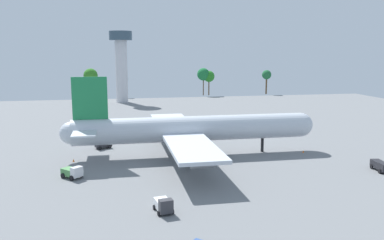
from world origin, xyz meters
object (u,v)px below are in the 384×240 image
Objects in this scene: safety_cone_tail at (73,160)px; maintenance_van at (381,166)px; pushback_tractor at (103,144)px; cargo_loader at (72,172)px; safety_cone_nose at (303,151)px; baggage_tug at (164,205)px; cargo_airplane at (191,129)px; control_tower at (121,59)px.

maintenance_van is at bearing -17.05° from safety_cone_tail.
safety_cone_tail is at bearing -118.00° from pushback_tractor.
pushback_tractor reaches higher than maintenance_van.
cargo_loader is at bearing -85.37° from safety_cone_tail.
cargo_loader is 1.02× the size of pushback_tractor.
baggage_tug is at bearing -141.41° from safety_cone_nose.
pushback_tractor is at bearing 151.63° from maintenance_van.
baggage_tug is at bearing -107.59° from cargo_airplane.
maintenance_van is (35.54, -19.68, -5.07)m from cargo_airplane.
control_tower is at bearing 85.84° from pushback_tractor.
cargo_loader is 61.38m from maintenance_van.
baggage_tug is 6.65× the size of safety_cone_tail.
safety_cone_tail is 107.23m from control_tower.
safety_cone_tail is (-16.14, 31.76, -0.84)m from baggage_tug.
safety_cone_tail is (-0.98, 12.06, -0.89)m from cargo_loader.
safety_cone_nose is (52.49, 10.08, -0.92)m from cargo_loader.
baggage_tug reaches higher than safety_cone_tail.
maintenance_van reaches higher than safety_cone_tail.
safety_cone_tail is (-53.47, 1.98, 0.03)m from safety_cone_nose.
pushback_tractor is (-20.45, 10.56, -5.10)m from cargo_airplane.
control_tower reaches higher than safety_cone_tail.
baggage_tug is 35.64m from safety_cone_tail.
maintenance_van is at bearing 15.56° from baggage_tug.
cargo_loader reaches higher than baggage_tug.
safety_cone_nose is 53.50m from safety_cone_tail.
pushback_tractor is 6.63× the size of safety_cone_tail.
control_tower reaches higher than pushback_tractor.
baggage_tug is 47.76m from safety_cone_nose.
cargo_airplane reaches higher than safety_cone_tail.
pushback_tractor is 0.13× the size of control_tower.
pushback_tractor is at bearing -94.16° from control_tower.
baggage_tug reaches higher than pushback_tractor.
cargo_airplane is 13.39× the size of cargo_loader.
cargo_loader is at bearing -169.12° from safety_cone_nose.
cargo_airplane is at bearing -27.32° from pushback_tractor.
pushback_tractor is at bearing 152.68° from cargo_airplane.
baggage_tug is at bearing -63.06° from safety_cone_tail.
safety_cone_nose is (27.04, -2.66, -5.92)m from cargo_airplane.
baggage_tug is 1.00× the size of pushback_tractor.
cargo_airplane is 90.95× the size of safety_cone_tail.
control_tower is at bearing 84.23° from cargo_loader.
cargo_loader is 118.78m from control_tower.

